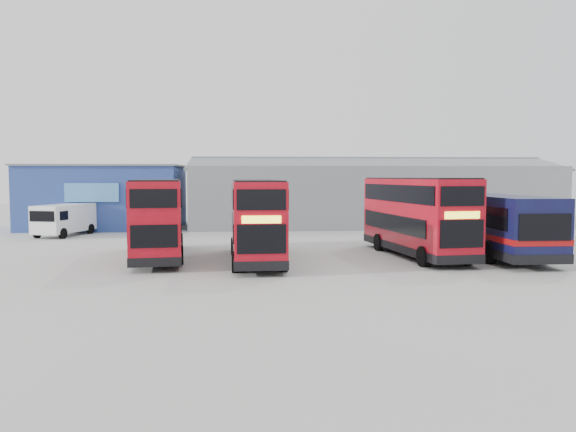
# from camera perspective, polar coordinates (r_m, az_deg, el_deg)

# --- Properties ---
(ground_plane) EXTENTS (120.00, 120.00, 0.00)m
(ground_plane) POSITION_cam_1_polar(r_m,az_deg,el_deg) (28.96, 0.61, -4.26)
(ground_plane) COLOR #A3A39E
(ground_plane) RESTS_ON ground
(office_block) EXTENTS (12.30, 8.32, 5.12)m
(office_block) POSITION_cam_1_polar(r_m,az_deg,el_deg) (48.07, -17.99, 1.92)
(office_block) COLOR navy
(office_block) RESTS_ON ground
(maintenance_shed) EXTENTS (30.50, 12.00, 5.89)m
(maintenance_shed) POSITION_cam_1_polar(r_m,az_deg,el_deg) (49.65, 8.09, 2.16)
(maintenance_shed) COLOR gray
(maintenance_shed) RESTS_ON ground
(double_decker_left) EXTENTS (3.44, 9.70, 4.02)m
(double_decker_left) POSITION_cam_1_polar(r_m,az_deg,el_deg) (29.33, -13.03, -0.32)
(double_decker_left) COLOR #B00A18
(double_decker_left) RESTS_ON ground
(double_decker_centre) EXTENTS (2.72, 9.57, 4.01)m
(double_decker_centre) POSITION_cam_1_polar(r_m,az_deg,el_deg) (27.65, -3.29, -0.50)
(double_decker_centre) COLOR #B00A18
(double_decker_centre) RESTS_ON ground
(double_decker_right) EXTENTS (3.61, 9.94, 4.12)m
(double_decker_right) POSITION_cam_1_polar(r_m,az_deg,el_deg) (30.09, 12.85, -0.13)
(double_decker_right) COLOR #B00A18
(double_decker_right) RESTS_ON ground
(single_decker_blue) EXTENTS (3.03, 11.91, 3.21)m
(single_decker_blue) POSITION_cam_1_polar(r_m,az_deg,el_deg) (31.96, 19.46, -0.83)
(single_decker_blue) COLOR #0C1236
(single_decker_blue) RESTS_ON ground
(panel_van) EXTENTS (3.26, 5.40, 2.21)m
(panel_van) POSITION_cam_1_polar(r_m,az_deg,el_deg) (42.51, -21.77, -0.23)
(panel_van) COLOR white
(panel_van) RESTS_ON ground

